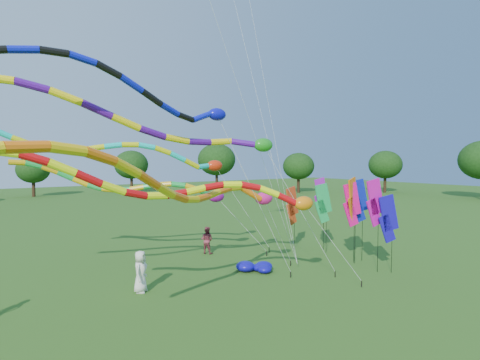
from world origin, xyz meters
TOP-DOWN VIEW (x-y plane):
  - ground at (0.00, 0.00)m, footprint 160.00×160.00m
  - tube_kite_red at (-4.23, 1.48)m, footprint 14.00×1.99m
  - tube_kite_orange at (-4.69, 1.39)m, footprint 14.55×6.99m
  - tube_kite_purple at (-6.49, 3.48)m, footprint 18.13×3.39m
  - tube_kite_blue at (-7.60, 2.30)m, footprint 15.84×1.54m
  - tube_kite_cyan at (-4.16, 9.16)m, footprint 15.20×2.68m
  - tube_kite_green at (-3.37, 9.79)m, footprint 12.83×4.93m
  - banner_pole_blue_a at (5.93, 0.96)m, footprint 1.11×0.50m
  - banner_pole_violet at (6.91, 6.59)m, footprint 1.16×0.14m
  - banner_pole_magenta_a at (5.41, 1.39)m, footprint 1.16×0.30m
  - banner_pole_red at (5.40, 7.65)m, footprint 1.16×0.21m
  - banner_pole_green at (6.43, 5.96)m, footprint 1.10×0.54m
  - banner_pole_blue_b at (6.63, 3.38)m, footprint 1.10×0.52m
  - banner_pole_orange at (5.92, 3.23)m, footprint 1.14×0.39m
  - banner_pole_magenta_b at (5.82, 3.22)m, footprint 1.13×0.42m
  - blue_nylon_heap at (0.57, 5.07)m, footprint 1.63×1.76m
  - person_a at (-5.61, 5.31)m, footprint 1.02×1.07m
  - person_c at (0.41, 9.93)m, footprint 0.99×1.03m

SIDE VIEW (x-z plane):
  - ground at x=0.00m, z-range 0.00..0.00m
  - blue_nylon_heap at x=0.57m, z-range -0.03..0.50m
  - person_c at x=0.41m, z-range 0.00..1.68m
  - person_a at x=-5.61m, z-range 0.00..1.84m
  - banner_pole_blue_a at x=5.93m, z-range 0.78..4.84m
  - banner_pole_red at x=5.40m, z-range 0.81..4.94m
  - banner_pole_green at x=6.43m, z-range 0.93..5.30m
  - banner_pole_magenta_b at x=5.82m, z-range 1.03..5.62m
  - banner_pole_violet at x=6.91m, z-range 1.09..5.79m
  - banner_pole_blue_b at x=6.63m, z-range 1.11..5.85m
  - banner_pole_orange at x=5.92m, z-range 1.17..6.03m
  - banner_pole_magenta_a at x=5.41m, z-range 1.18..6.07m
  - tube_kite_green at x=-3.37m, z-range 1.12..7.50m
  - tube_kite_red at x=-4.23m, z-range 1.29..8.05m
  - tube_kite_orange at x=-4.69m, z-range 1.34..8.23m
  - tube_kite_cyan at x=-4.16m, z-range 2.04..10.24m
  - tube_kite_purple at x=-6.49m, z-range 2.65..11.98m
  - tube_kite_blue at x=-7.60m, z-range 3.36..13.24m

